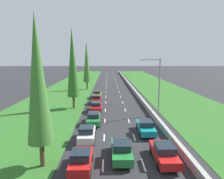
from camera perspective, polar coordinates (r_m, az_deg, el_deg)
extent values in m
plane|color=#28282B|center=(61.44, -0.02, 0.68)|extent=(300.00, 300.00, 0.00)
cube|color=#2D6623|center=(62.46, -11.70, 0.64)|extent=(14.00, 140.00, 0.04)
cube|color=#2D6623|center=(63.39, 13.06, 0.72)|extent=(14.00, 140.00, 0.04)
cube|color=#9E9B93|center=(61.77, 5.28, 1.08)|extent=(0.44, 120.00, 0.85)
cube|color=white|center=(18.23, -2.61, -21.00)|extent=(0.14, 2.00, 0.01)
cube|color=white|center=(23.60, -2.27, -13.64)|extent=(0.14, 2.00, 0.01)
cube|color=white|center=(29.22, -2.07, -9.05)|extent=(0.14, 2.00, 0.01)
cube|color=white|center=(34.97, -1.93, -5.96)|extent=(0.14, 2.00, 0.01)
cube|color=white|center=(40.79, -1.84, -3.74)|extent=(0.14, 2.00, 0.01)
cube|color=white|center=(46.65, -1.77, -2.08)|extent=(0.14, 2.00, 0.01)
cube|color=white|center=(52.55, -1.71, -0.79)|extent=(0.14, 2.00, 0.01)
cube|color=white|center=(58.46, -1.67, 0.24)|extent=(0.14, 2.00, 0.01)
cube|color=white|center=(64.40, -1.63, 1.08)|extent=(0.14, 2.00, 0.01)
cube|color=white|center=(70.34, -1.60, 1.77)|extent=(0.14, 2.00, 0.01)
cube|color=white|center=(76.29, -1.58, 2.36)|extent=(0.14, 2.00, 0.01)
cube|color=white|center=(82.25, -1.56, 2.87)|extent=(0.14, 2.00, 0.01)
cube|color=white|center=(88.22, -1.54, 3.30)|extent=(0.14, 2.00, 0.01)
cube|color=white|center=(94.19, -1.52, 3.68)|extent=(0.14, 2.00, 0.01)
cube|color=white|center=(100.16, -1.51, 4.02)|extent=(0.14, 2.00, 0.01)
cube|color=white|center=(106.14, -1.49, 4.31)|extent=(0.14, 2.00, 0.01)
cube|color=white|center=(112.11, -1.48, 4.58)|extent=(0.14, 2.00, 0.01)
cube|color=white|center=(118.09, -1.47, 4.82)|extent=(0.14, 2.00, 0.01)
cube|color=white|center=(18.48, 9.06, -20.66)|extent=(0.14, 2.00, 0.01)
cube|color=white|center=(23.80, 6.43, -13.49)|extent=(0.14, 2.00, 0.01)
cube|color=white|center=(29.38, 4.86, -8.98)|extent=(0.14, 2.00, 0.01)
cube|color=white|center=(35.10, 3.82, -5.91)|extent=(0.14, 2.00, 0.01)
cube|color=white|center=(40.90, 3.08, -3.71)|extent=(0.14, 2.00, 0.01)
cube|color=white|center=(46.75, 2.53, -2.06)|extent=(0.14, 2.00, 0.01)
cube|color=white|center=(52.64, 2.10, -0.78)|extent=(0.14, 2.00, 0.01)
cube|color=white|center=(58.54, 1.76, 0.25)|extent=(0.14, 2.00, 0.01)
cube|color=white|center=(64.47, 1.48, 1.09)|extent=(0.14, 2.00, 0.01)
cube|color=white|center=(70.41, 1.25, 1.78)|extent=(0.14, 2.00, 0.01)
cube|color=white|center=(76.35, 1.05, 2.37)|extent=(0.14, 2.00, 0.01)
cube|color=white|center=(82.31, 0.88, 2.87)|extent=(0.14, 2.00, 0.01)
cube|color=white|center=(88.27, 0.74, 3.31)|extent=(0.14, 2.00, 0.01)
cube|color=white|center=(94.24, 0.61, 3.69)|extent=(0.14, 2.00, 0.01)
cube|color=white|center=(100.21, 0.50, 4.02)|extent=(0.14, 2.00, 0.01)
cube|color=white|center=(106.18, 0.40, 4.32)|extent=(0.14, 2.00, 0.01)
cube|color=white|center=(112.16, 0.31, 4.58)|extent=(0.14, 2.00, 0.01)
cube|color=white|center=(118.13, 0.23, 4.82)|extent=(0.14, 2.00, 0.01)
cube|color=red|center=(17.58, -8.81, -19.73)|extent=(1.68, 3.90, 0.76)
cube|color=#19232D|center=(16.99, -9.01, -18.15)|extent=(1.52, 1.60, 0.64)
cylinder|color=black|center=(18.92, -10.69, -18.87)|extent=(0.22, 0.64, 0.64)
cylinder|color=black|center=(18.74, -5.84, -19.03)|extent=(0.22, 0.64, 0.64)
cylinder|color=black|center=(16.86, -12.13, -22.71)|extent=(0.22, 0.64, 0.64)
cylinder|color=black|center=(16.66, -6.55, -22.97)|extent=(0.22, 0.64, 0.64)
cube|color=white|center=(22.67, -7.25, -12.80)|extent=(1.68, 3.90, 0.76)
cube|color=#19232D|center=(22.14, -7.37, -11.41)|extent=(1.52, 1.60, 0.64)
cylinder|color=black|center=(24.01, -8.78, -12.52)|extent=(0.22, 0.64, 0.64)
cylinder|color=black|center=(23.87, -5.07, -12.58)|extent=(0.22, 0.64, 0.64)
cylinder|color=black|center=(21.81, -9.62, -14.87)|extent=(0.22, 0.64, 0.64)
cylinder|color=black|center=(21.65, -5.50, -14.97)|extent=(0.22, 0.64, 0.64)
cube|color=red|center=(19.09, 14.72, -17.53)|extent=(1.76, 4.50, 0.72)
cube|color=#19232D|center=(18.67, 14.94, -15.93)|extent=(1.56, 1.90, 0.60)
cylinder|color=black|center=(20.27, 11.28, -16.88)|extent=(0.22, 0.64, 0.64)
cylinder|color=black|center=(20.66, 15.81, -16.53)|extent=(0.22, 0.64, 0.64)
cylinder|color=black|center=(17.88, 13.33, -20.75)|extent=(0.22, 0.64, 0.64)
cylinder|color=black|center=(18.32, 18.50, -20.21)|extent=(0.22, 0.64, 0.64)
cube|color=teal|center=(24.93, 9.64, -10.83)|extent=(1.76, 4.50, 0.72)
cube|color=#19232D|center=(24.57, 9.75, -9.50)|extent=(1.56, 1.90, 0.60)
cylinder|color=black|center=(26.21, 7.29, -10.59)|extent=(0.22, 0.64, 0.64)
cylinder|color=black|center=(26.49, 10.77, -10.46)|extent=(0.22, 0.64, 0.64)
cylinder|color=black|center=(23.64, 8.31, -12.87)|extent=(0.22, 0.64, 0.64)
cylinder|color=black|center=(23.95, 12.18, -12.69)|extent=(0.22, 0.64, 0.64)
cube|color=#237A33|center=(27.99, -5.28, -8.47)|extent=(1.76, 4.50, 0.72)
cube|color=#19232D|center=(27.65, -5.33, -7.26)|extent=(1.56, 1.90, 0.60)
cylinder|color=black|center=(29.49, -6.65, -8.30)|extent=(0.22, 0.64, 0.64)
cylinder|color=black|center=(29.38, -3.51, -8.32)|extent=(0.22, 0.64, 0.64)
cylinder|color=black|center=(26.85, -7.21, -10.09)|extent=(0.22, 0.64, 0.64)
cylinder|color=black|center=(26.74, -3.75, -10.12)|extent=(0.22, 0.64, 0.64)
cube|color=red|center=(34.29, -4.54, -5.12)|extent=(1.76, 4.50, 0.72)
cube|color=#19232D|center=(33.99, -4.57, -4.11)|extent=(1.56, 1.90, 0.60)
cylinder|color=black|center=(35.78, -5.69, -5.12)|extent=(0.22, 0.64, 0.64)
cylinder|color=black|center=(35.70, -3.12, -5.13)|extent=(0.22, 0.64, 0.64)
cylinder|color=black|center=(33.10, -6.06, -6.32)|extent=(0.22, 0.64, 0.64)
cylinder|color=black|center=(33.00, -3.27, -6.33)|extent=(0.22, 0.64, 0.64)
cube|color=red|center=(39.89, -4.42, -3.04)|extent=(1.68, 3.90, 0.76)
cube|color=#19232D|center=(39.45, -4.45, -2.14)|extent=(1.52, 1.60, 0.64)
cylinder|color=black|center=(41.20, -5.38, -3.20)|extent=(0.22, 0.64, 0.64)
cylinder|color=black|center=(41.12, -3.26, -3.20)|extent=(0.22, 0.64, 0.64)
cylinder|color=black|center=(38.85, -5.63, -3.97)|extent=(0.22, 0.64, 0.64)
cylinder|color=black|center=(38.76, -3.38, -3.97)|extent=(0.22, 0.64, 0.64)
cube|color=yellow|center=(45.42, -4.27, -1.55)|extent=(1.76, 4.50, 0.72)
cube|color=#19232D|center=(45.16, -4.29, -0.76)|extent=(1.56, 1.90, 0.60)
cylinder|color=black|center=(46.91, -5.15, -1.66)|extent=(0.22, 0.64, 0.64)
cylinder|color=black|center=(46.83, -3.20, -1.66)|extent=(0.22, 0.64, 0.64)
cylinder|color=black|center=(44.18, -5.40, -2.35)|extent=(0.22, 0.64, 0.64)
cylinder|color=black|center=(44.09, -3.32, -2.34)|extent=(0.22, 0.64, 0.64)
cube|color=#237A33|center=(19.02, 2.71, -17.32)|extent=(1.76, 4.50, 0.72)
cube|color=#19232D|center=(18.60, 2.76, -15.71)|extent=(1.56, 1.90, 0.60)
cylinder|color=black|center=(20.40, 0.09, -16.51)|extent=(0.22, 0.64, 0.64)
cylinder|color=black|center=(20.49, 4.75, -16.41)|extent=(0.22, 0.64, 0.64)
cylinder|color=black|center=(17.93, 0.31, -20.39)|extent=(0.22, 0.64, 0.64)
cylinder|color=black|center=(18.04, 5.73, -20.24)|extent=(0.22, 0.64, 0.64)
cylinder|color=#4C3823|center=(18.55, -19.46, -17.15)|extent=(0.40, 0.40, 2.20)
cone|color=#3D752D|center=(16.79, -20.63, 2.72)|extent=(2.12, 2.12, 10.50)
cylinder|color=#4C3823|center=(36.67, -10.95, -3.64)|extent=(0.41, 0.41, 2.20)
cone|color=#2D6623|center=(35.78, -11.31, 7.58)|extent=(2.16, 2.16, 12.09)
cylinder|color=#4C3823|center=(57.38, -7.18, 1.10)|extent=(0.41, 0.41, 2.20)
cone|color=#3D752D|center=(56.83, -7.32, 7.89)|extent=(2.14, 2.14, 11.38)
cylinder|color=gray|center=(32.24, 13.44, 0.65)|extent=(0.20, 0.20, 9.00)
cylinder|color=gray|center=(31.56, 11.25, 8.48)|extent=(2.80, 0.12, 0.12)
cube|color=silver|center=(31.30, 8.71, 8.36)|extent=(0.60, 0.28, 0.20)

